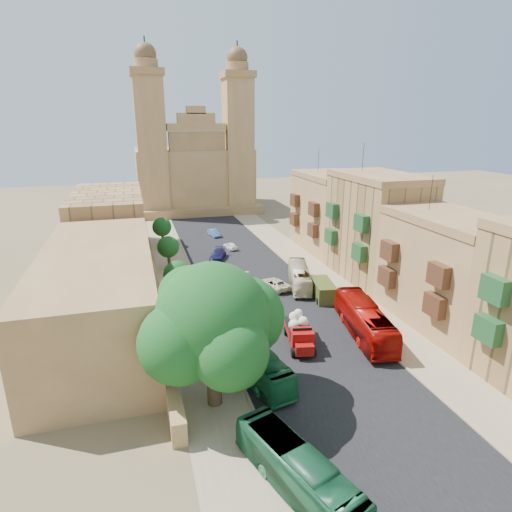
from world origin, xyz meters
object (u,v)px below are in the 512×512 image
church (194,169)px  street_tree_b (177,274)px  car_blue_a (236,313)px  pedestrian_c (356,306)px  bus_red_east (365,320)px  red_truck (299,331)px  street_tree_a (192,322)px  car_cream (275,284)px  bus_cream_east (299,277)px  bus_green_north (254,361)px  bus_green_south (298,471)px  pedestrian_a (372,313)px  olive_pickup (323,290)px  car_blue_b (214,233)px  car_white_a (243,278)px  car_white_b (230,246)px  ficus_tree (214,324)px  car_dkblue (218,255)px  street_tree_d (162,227)px  street_tree_c (168,247)px

church → street_tree_b: bearing=-100.4°
car_blue_a → pedestrian_c: 13.03m
bus_red_east → red_truck: bearing=10.6°
street_tree_a → car_cream: bearing=46.1°
street_tree_a → red_truck: size_ratio=0.74×
bus_cream_east → church: bearing=-68.0°
bus_green_north → bus_green_south: bearing=-106.0°
pedestrian_a → bus_green_south: bearing=33.0°
olive_pickup → car_blue_b: size_ratio=1.39×
street_tree_a → pedestrian_a: 19.01m
car_blue_a → pedestrian_c: pedestrian_c is taller
church → car_white_a: size_ratio=9.98×
car_white_b → pedestrian_a: (8.39, -30.04, 0.38)m
bus_red_east → car_white_b: (-6.00, 32.61, -1.04)m
pedestrian_a → car_blue_b: bearing=-93.1°
ficus_tree → car_cream: size_ratio=2.31×
street_tree_a → car_dkblue: street_tree_a is taller
street_tree_d → car_blue_a: bearing=-80.0°
car_blue_b → bus_green_south: bearing=-106.9°
bus_red_east → car_blue_a: (-11.10, 7.06, -0.97)m
olive_pickup → bus_green_south: (-13.00, -25.12, 0.35)m
church → car_blue_a: (-4.60, -61.14, -8.88)m
bus_red_east → car_white_a: bearing=-55.6°
street_tree_d → car_dkblue: bearing=-51.7°
street_tree_b → pedestrian_c: street_tree_b is taller
car_dkblue → pedestrian_c: bearing=-42.5°
pedestrian_a → street_tree_a: bearing=-13.6°
street_tree_b → street_tree_d: street_tree_d is taller
car_white_a → bus_green_south: bearing=-76.2°
street_tree_a → pedestrian_c: street_tree_a is taller
bus_green_north → church: bearing=73.0°
ficus_tree → car_cream: ficus_tree is taller
bus_green_north → pedestrian_c: bus_green_north is taller
bus_red_east → car_cream: bearing=-61.7°
car_white_a → car_dkblue: car_dkblue is taller
church → bus_red_east: bearing=-84.6°
street_tree_b → car_dkblue: bearing=62.5°
bus_green_south → street_tree_a: bearing=83.1°
street_tree_c → pedestrian_a: 29.86m
street_tree_d → bus_green_south: bearing=-86.2°
car_dkblue → olive_pickup: bearing=-41.2°
car_blue_a → car_white_b: (5.10, 25.54, -0.07)m
olive_pickup → car_white_a: bearing=134.6°
ficus_tree → bus_green_north: 6.75m
bus_red_east → street_tree_b: bearing=-29.0°
ficus_tree → bus_red_east: (15.90, 6.41, -4.86)m
olive_pickup → bus_red_east: bearing=-90.0°
bus_green_south → car_dkblue: bearing=66.2°
bus_green_south → car_blue_b: (6.00, 57.14, -0.72)m
street_tree_c → car_white_b: street_tree_c is taller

